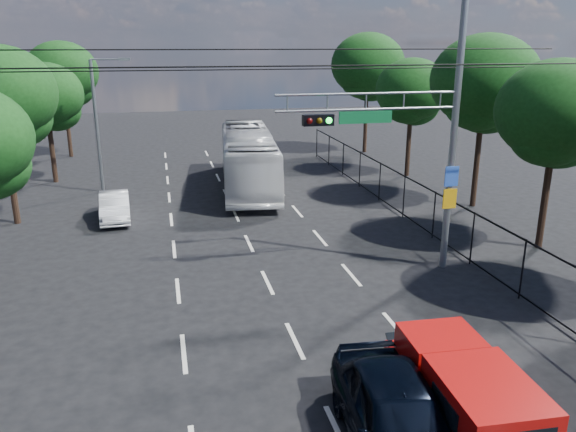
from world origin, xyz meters
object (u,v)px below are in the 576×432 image
object	(u,v)px
red_pickup	(462,391)
signal_mast	(422,123)
navy_hatchback	(398,418)
white_bus	(248,159)
white_van	(115,206)

from	to	relation	value
red_pickup	signal_mast	bearing A→B (deg)	71.56
signal_mast	navy_hatchback	distance (m)	10.72
signal_mast	white_bus	size ratio (longest dim) A/B	0.81
navy_hatchback	white_bus	size ratio (longest dim) A/B	0.41
navy_hatchback	white_van	size ratio (longest dim) A/B	1.29
red_pickup	white_bus	bearing A→B (deg)	92.79
signal_mast	white_van	size ratio (longest dim) A/B	2.54
red_pickup	navy_hatchback	xyz separation A→B (m)	(-1.56, -0.37, -0.12)
navy_hatchback	white_van	distance (m)	18.52
navy_hatchback	white_van	bearing A→B (deg)	114.94
navy_hatchback	white_bus	xyz separation A→B (m)	(0.51, 21.99, 0.80)
signal_mast	white_bus	distance (m)	14.26
white_van	white_bus	bearing A→B (deg)	29.86
navy_hatchback	white_van	world-z (taller)	navy_hatchback
signal_mast	white_van	world-z (taller)	signal_mast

